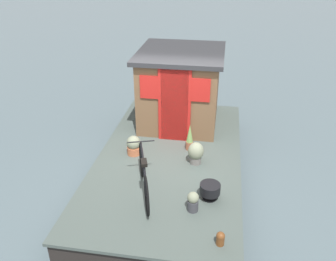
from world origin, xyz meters
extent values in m
plane|color=#4C5B60|center=(0.00, 0.00, 0.00)|extent=(60.00, 60.00, 0.00)
cube|color=#424C47|center=(0.00, 0.00, 0.46)|extent=(5.59, 2.99, 0.06)
cube|color=black|center=(0.00, 0.00, 0.22)|extent=(5.47, 2.93, 0.43)
cube|color=brown|center=(1.69, 0.00, 1.34)|extent=(1.98, 1.80, 1.70)
cube|color=#28282B|center=(1.69, 0.00, 2.24)|extent=(2.18, 2.00, 0.10)
cube|color=#144733|center=(0.68, 0.00, 1.34)|extent=(0.04, 0.60, 1.70)
cube|color=red|center=(0.68, 0.00, 1.39)|extent=(0.03, 0.72, 1.80)
cube|color=red|center=(0.68, -0.54, 1.74)|extent=(0.03, 0.44, 0.52)
cube|color=red|center=(0.68, 0.54, 1.74)|extent=(0.03, 0.44, 0.52)
torus|color=black|center=(-0.79, 0.42, 0.82)|extent=(0.65, 0.24, 0.67)
torus|color=black|center=(-1.84, 0.09, 0.82)|extent=(0.65, 0.24, 0.67)
cylinder|color=black|center=(-1.36, 0.24, 1.04)|extent=(0.98, 0.35, 0.46)
cylinder|color=black|center=(-1.19, 0.29, 1.23)|extent=(0.64, 0.23, 0.06)
cylinder|color=black|center=(-1.67, 0.14, 1.02)|extent=(0.37, 0.15, 0.42)
cylinder|color=black|center=(-0.83, 0.41, 1.04)|extent=(0.13, 0.07, 0.43)
cube|color=black|center=(-1.50, 0.19, 1.25)|extent=(0.22, 0.16, 0.06)
cylinder|color=black|center=(-0.88, 0.39, 1.28)|extent=(0.18, 0.48, 0.02)
cylinder|color=#38383D|center=(-1.67, -0.66, 0.59)|extent=(0.19, 0.19, 0.20)
sphere|color=gray|center=(-1.67, -0.66, 0.76)|extent=(0.19, 0.19, 0.19)
cylinder|color=#935138|center=(0.32, -0.39, 0.58)|extent=(0.16, 0.16, 0.19)
cone|color=#70934C|center=(0.32, -0.39, 0.88)|extent=(0.15, 0.15, 0.41)
cylinder|color=slate|center=(-0.21, -0.57, 0.57)|extent=(0.23, 0.23, 0.15)
ellipsoid|color=gray|center=(-0.21, -0.57, 0.77)|extent=(0.32, 0.32, 0.37)
cylinder|color=#B2603D|center=(-0.07, 0.76, 0.58)|extent=(0.29, 0.29, 0.17)
sphere|color=gray|center=(-0.07, 0.76, 0.77)|extent=(0.30, 0.30, 0.30)
cylinder|color=black|center=(-1.31, -0.93, 0.70)|extent=(0.36, 0.36, 0.18)
cylinder|color=black|center=(-1.31, -0.93, 0.55)|extent=(0.04, 0.04, 0.12)
cylinder|color=black|center=(-1.31, -0.93, 0.50)|extent=(0.25, 0.25, 0.02)
cylinder|color=brown|center=(-2.36, -1.15, 0.57)|extent=(0.13, 0.13, 0.16)
sphere|color=brown|center=(-2.36, -1.15, 0.65)|extent=(0.13, 0.13, 0.13)
camera|label=1|loc=(-6.27, -1.00, 4.46)|focal=37.40mm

